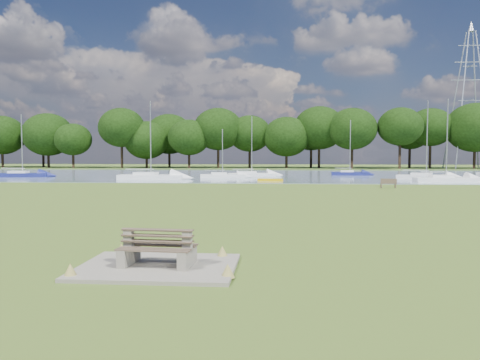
# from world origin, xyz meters

# --- Properties ---
(ground) EXTENTS (220.00, 220.00, 0.00)m
(ground) POSITION_xyz_m (0.00, 0.00, 0.00)
(ground) COLOR #516027
(river) EXTENTS (220.00, 40.00, 0.10)m
(river) POSITION_xyz_m (0.00, 42.00, 0.00)
(river) COLOR slate
(river) RESTS_ON ground
(far_bank) EXTENTS (220.00, 20.00, 0.40)m
(far_bank) POSITION_xyz_m (0.00, 72.00, 0.00)
(far_bank) COLOR #4C6626
(far_bank) RESTS_ON ground
(concrete_pad) EXTENTS (4.20, 3.20, 0.10)m
(concrete_pad) POSITION_xyz_m (0.00, -14.00, 0.05)
(concrete_pad) COLOR gray
(concrete_pad) RESTS_ON ground
(bench_pair) EXTENTS (2.06, 1.31, 1.06)m
(bench_pair) POSITION_xyz_m (0.00, -14.00, 0.53)
(bench_pair) COLOR gray
(bench_pair) RESTS_ON concrete_pad
(riverbank_bench) EXTENTS (1.45, 0.52, 0.88)m
(riverbank_bench) POSITION_xyz_m (13.12, 16.65, 0.44)
(riverbank_bench) COLOR brown
(riverbank_bench) RESTS_ON ground
(kayak) EXTENTS (2.85, 0.99, 0.28)m
(kayak) POSITION_xyz_m (2.35, 25.78, 0.19)
(kayak) COLOR #DEAE06
(kayak) RESTS_ON river
(pylon) EXTENTS (7.08, 4.96, 28.82)m
(pylon) POSITION_xyz_m (40.69, 70.00, 18.31)
(pylon) COLOR #9BA1AA
(pylon) RESTS_ON far_bank
(tree_line) EXTENTS (159.83, 10.07, 12.19)m
(tree_line) POSITION_xyz_m (8.34, 68.00, 7.20)
(tree_line) COLOR black
(tree_line) RESTS_ON far_bank
(sailboat_0) EXTENTS (6.78, 2.77, 8.19)m
(sailboat_0) POSITION_xyz_m (-30.24, 32.27, 0.53)
(sailboat_0) COLOR navy
(sailboat_0) RESTS_ON river
(sailboat_1) EXTENTS (6.84, 4.44, 9.37)m
(sailboat_1) POSITION_xyz_m (20.76, 31.05, 0.51)
(sailboat_1) COLOR white
(sailboat_1) RESTS_ON river
(sailboat_2) EXTENTS (5.86, 2.57, 6.19)m
(sailboat_2) POSITION_xyz_m (-3.94, 32.91, 0.44)
(sailboat_2) COLOR white
(sailboat_2) RESTS_ON river
(sailboat_3) EXTENTS (6.80, 2.26, 8.96)m
(sailboat_3) POSITION_xyz_m (21.34, 26.09, 0.51)
(sailboat_3) COLOR white
(sailboat_3) RESTS_ON river
(sailboat_4) EXTENTS (7.83, 2.34, 9.36)m
(sailboat_4) POSITION_xyz_m (-12.11, 28.66, 0.55)
(sailboat_4) COLOR white
(sailboat_4) RESTS_ON river
(sailboat_5) EXTENTS (5.20, 1.56, 7.77)m
(sailboat_5) POSITION_xyz_m (13.26, 40.80, 0.49)
(sailboat_5) COLOR navy
(sailboat_5) RESTS_ON river
(sailboat_8) EXTENTS (6.64, 2.84, 8.09)m
(sailboat_8) POSITION_xyz_m (-0.44, 36.86, 0.45)
(sailboat_8) COLOR white
(sailboat_8) RESTS_ON river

